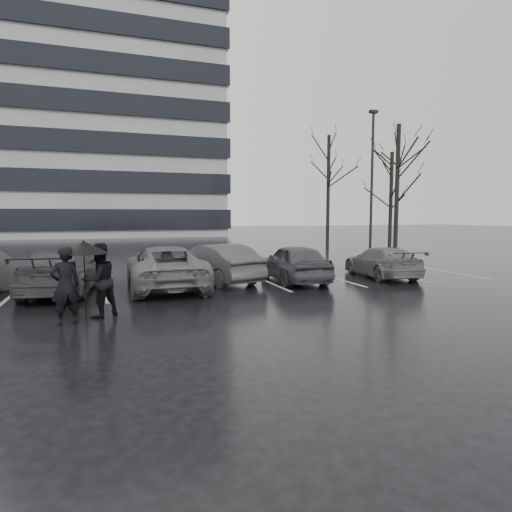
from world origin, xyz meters
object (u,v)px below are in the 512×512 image
at_px(tree_east, 397,190).
at_px(lamp_post, 372,192).
at_px(car_east, 382,262).
at_px(pedestrian_left, 65,286).
at_px(car_main, 294,263).
at_px(pedestrian_right, 99,280).
at_px(tree_north, 328,192).
at_px(tree_ne, 391,201).
at_px(car_west_b, 165,267).
at_px(car_west_c, 63,271).
at_px(car_west_a, 216,263).

bearing_deg(tree_east, lamp_post, -149.03).
distance_m(car_east, pedestrian_left, 11.92).
relative_size(car_east, tree_east, 0.52).
distance_m(car_main, car_east, 3.79).
bearing_deg(car_east, pedestrian_left, 26.68).
relative_size(pedestrian_right, tree_north, 0.21).
bearing_deg(pedestrian_right, tree_ne, -175.68).
xyz_separation_m(lamp_post, tree_north, (2.05, 8.83, 0.51)).
bearing_deg(tree_east, car_west_b, -152.28).
bearing_deg(pedestrian_left, lamp_post, -165.51).
bearing_deg(tree_ne, car_west_c, -150.62).
relative_size(tree_ne, tree_north, 0.82).
bearing_deg(car_east, car_main, 6.18).
bearing_deg(tree_north, car_main, -122.17).
distance_m(car_west_a, car_west_b, 2.08).
bearing_deg(tree_ne, tree_east, -122.01).
xyz_separation_m(car_main, car_west_c, (-7.89, 0.28, -0.00)).
bearing_deg(pedestrian_right, car_main, 174.00).
bearing_deg(car_west_c, pedestrian_left, 104.11).
distance_m(car_east, pedestrian_right, 11.08).
relative_size(car_west_a, car_east, 1.03).
bearing_deg(car_west_c, car_west_a, -166.44).
height_order(car_main, pedestrian_left, pedestrian_left).
bearing_deg(car_west_b, car_west_a, -158.60).
height_order(car_west_c, tree_east, tree_east).
xyz_separation_m(car_east, lamp_post, (3.60, 6.21, 3.14)).
relative_size(lamp_post, tree_north, 0.96).
relative_size(car_west_b, car_west_c, 1.07).
relative_size(lamp_post, tree_east, 1.02).
xyz_separation_m(car_east, pedestrian_left, (-11.19, -4.07, 0.29)).
height_order(car_west_a, pedestrian_left, pedestrian_left).
distance_m(car_west_a, tree_ne, 19.51).
distance_m(car_main, tree_ne, 17.88).
height_order(car_main, tree_north, tree_north).
bearing_deg(car_main, lamp_post, -136.85).
relative_size(pedestrian_left, tree_north, 0.21).
bearing_deg(car_east, tree_north, -103.93).
distance_m(lamp_post, tree_north, 9.08).
height_order(tree_east, tree_ne, tree_east).
relative_size(car_west_a, pedestrian_right, 2.38).
bearing_deg(car_east, tree_east, -122.94).
bearing_deg(car_west_a, car_west_c, -12.82).
relative_size(tree_east, tree_ne, 1.14).
relative_size(car_west_a, lamp_post, 0.52).
distance_m(pedestrian_left, lamp_post, 18.24).
distance_m(pedestrian_right, tree_north, 24.85).
distance_m(car_west_b, car_west_c, 3.19).
distance_m(car_main, lamp_post, 10.10).
bearing_deg(lamp_post, tree_north, 76.91).
height_order(car_east, lamp_post, lamp_post).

